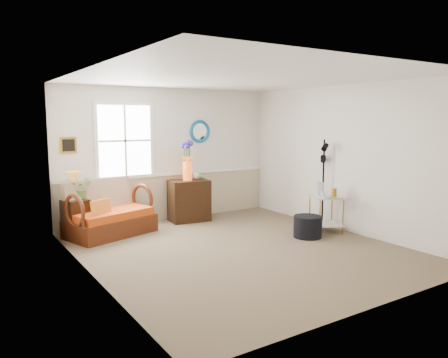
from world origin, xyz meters
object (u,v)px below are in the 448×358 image
loveseat (110,208)px  lamp_stand (76,219)px  side_table (326,214)px  floor_lamp (323,184)px  cabinet (189,201)px  ottoman (308,227)px

loveseat → lamp_stand: bearing=148.8°
side_table → floor_lamp: bearing=54.7°
loveseat → lamp_stand: size_ratio=2.21×
side_table → floor_lamp: floor_lamp is taller
cabinet → floor_lamp: bearing=-36.6°
lamp_stand → ottoman: 3.93m
ottoman → loveseat: bearing=144.8°
loveseat → lamp_stand: (-0.55, 0.14, -0.15)m
loveseat → floor_lamp: bearing=-41.7°
lamp_stand → ottoman: (3.32, -2.10, -0.14)m
lamp_stand → ottoman: lamp_stand is taller
loveseat → cabinet: size_ratio=1.78×
lamp_stand → cabinet: 2.21m
cabinet → floor_lamp: (1.85, -1.79, 0.41)m
loveseat → ottoman: size_ratio=3.03×
loveseat → side_table: loveseat is taller
lamp_stand → floor_lamp: bearing=-22.9°
lamp_stand → side_table: lamp_stand is taller
cabinet → ottoman: 2.45m
lamp_stand → ottoman: bearing=-32.2°
side_table → ottoman: size_ratio=1.36×
loveseat → side_table: size_ratio=2.22×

